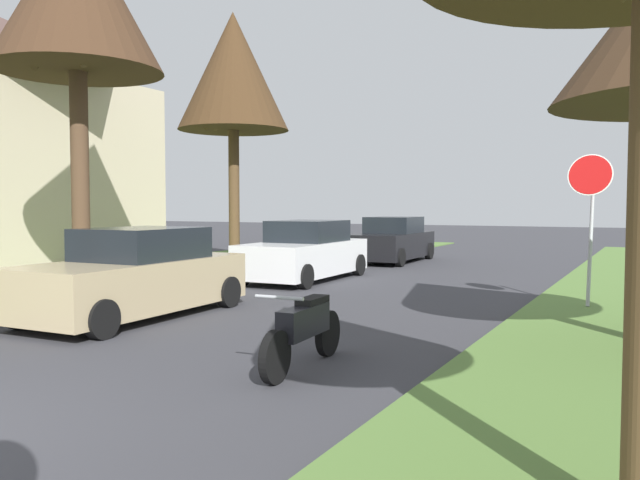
{
  "coord_description": "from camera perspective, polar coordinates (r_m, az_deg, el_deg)",
  "views": [
    {
      "loc": [
        5.86,
        -2.44,
        1.97
      ],
      "look_at": [
        0.3,
        7.93,
        1.34
      ],
      "focal_mm": 35.77,
      "sensor_mm": 36.0,
      "label": 1
    }
  ],
  "objects": [
    {
      "name": "parked_sedan_tan",
      "position": [
        11.74,
        -16.17,
        -3.13
      ],
      "size": [
        2.09,
        4.47,
        1.57
      ],
      "color": "tan",
      "rests_on": "ground"
    },
    {
      "name": "parked_motorcycle",
      "position": [
        7.77,
        -1.41,
        -7.95
      ],
      "size": [
        0.6,
        2.05,
        0.97
      ],
      "color": "black",
      "rests_on": "ground"
    },
    {
      "name": "street_tree_left_mid_b",
      "position": [
        20.55,
        -7.78,
        14.61
      ],
      "size": [
        3.44,
        3.44,
        7.9
      ],
      "color": "#513A23",
      "rests_on": "grass_verge_left"
    },
    {
      "name": "stop_sign_far",
      "position": [
        13.12,
        23.02,
        3.59
      ],
      "size": [
        0.82,
        0.77,
        2.9
      ],
      "color": "#9EA0A5",
      "rests_on": "grass_verge_right"
    },
    {
      "name": "parked_sedan_white",
      "position": [
        16.89,
        -1.35,
        -1.14
      ],
      "size": [
        2.09,
        4.47,
        1.57
      ],
      "color": "white",
      "rests_on": "ground"
    },
    {
      "name": "parked_sedan_black",
      "position": [
        22.52,
        6.47,
        -0.1
      ],
      "size": [
        2.09,
        4.47,
        1.57
      ],
      "color": "black",
      "rests_on": "ground"
    }
  ]
}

